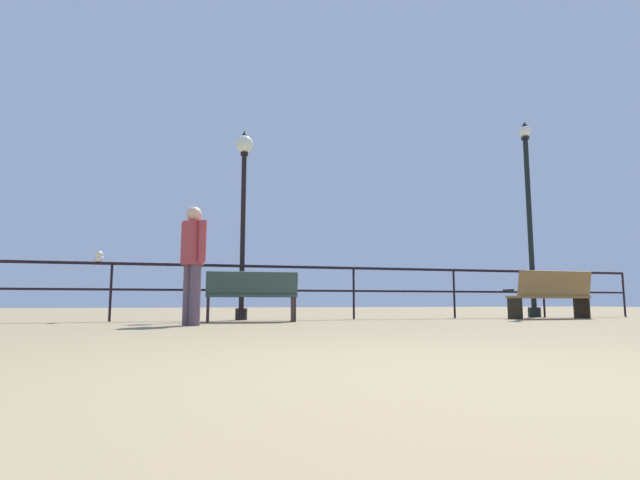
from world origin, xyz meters
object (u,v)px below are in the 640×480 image
Objects in this scene: lamppost_right at (529,214)px; bench_near_left at (252,293)px; lamppost_center at (244,194)px; person_at_railing at (193,257)px; bench_near_right at (551,293)px; seagull_on_rail at (99,257)px.

bench_near_left is at bearing -170.82° from lamppost_right.
lamppost_center is 2.14× the size of person_at_railing.
bench_near_right is 6.55m from lamppost_center.
lamppost_right is at bearing 9.18° from bench_near_left.
seagull_on_rail is (-9.12, -0.21, -1.24)m from lamppost_right.
person_at_railing is (-1.02, -1.06, 0.51)m from bench_near_left.
seagull_on_rail is at bearing 161.70° from bench_near_left.
person_at_railing is at bearing -51.02° from seagull_on_rail.
bench_near_left is at bearing 179.85° from bench_near_right.
lamppost_center is 9.55× the size of seagull_on_rail.
bench_near_left is 1.56m from person_at_railing.
lamppost_center is at bearing 180.00° from lamppost_right.
lamppost_center is 0.81× the size of lamppost_right.
bench_near_left is 0.42× the size of lamppost_center.
lamppost_right is (6.55, 1.06, 1.88)m from bench_near_left.
lamppost_right is at bearing 0.00° from lamppost_center.
seagull_on_rail is at bearing 128.98° from person_at_railing.
bench_near_right is 1.01× the size of person_at_railing.
bench_near_right reaches higher than bench_near_left.
bench_near_right is 7.24m from person_at_railing.
lamppost_center reaches higher than person_at_railing.
bench_near_right is at bearing -111.80° from lamppost_right.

